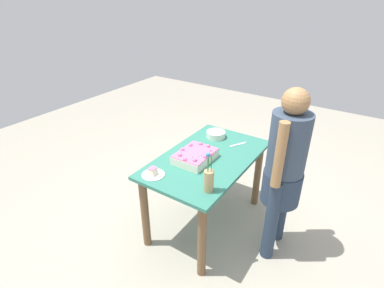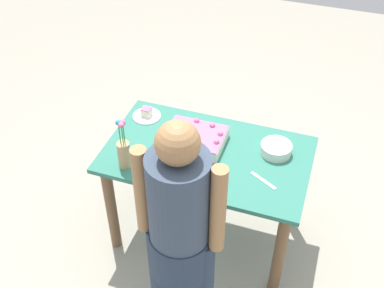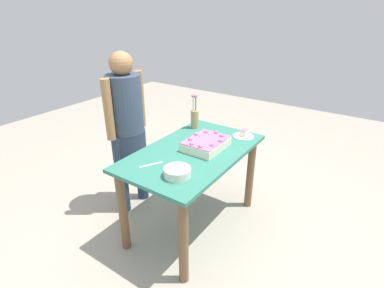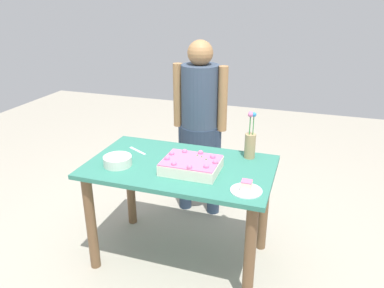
{
  "view_description": "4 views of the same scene",
  "coord_description": "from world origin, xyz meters",
  "px_view_note": "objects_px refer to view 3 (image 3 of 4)",
  "views": [
    {
      "loc": [
        2.0,
        1.17,
        2.11
      ],
      "look_at": [
        0.08,
        -0.11,
        0.89
      ],
      "focal_mm": 28.0,
      "sensor_mm": 36.0,
      "label": 1
    },
    {
      "loc": [
        -0.62,
        2.08,
        2.69
      ],
      "look_at": [
        0.08,
        0.04,
        0.83
      ],
      "focal_mm": 45.0,
      "sensor_mm": 36.0,
      "label": 2
    },
    {
      "loc": [
        -1.8,
        -1.22,
        1.83
      ],
      "look_at": [
        0.01,
        0.01,
        0.8
      ],
      "focal_mm": 28.0,
      "sensor_mm": 36.0,
      "label": 3
    },
    {
      "loc": [
        0.79,
        -2.12,
        1.82
      ],
      "look_at": [
        0.08,
        0.03,
        0.9
      ],
      "focal_mm": 35.0,
      "sensor_mm": 36.0,
      "label": 4
    }
  ],
  "objects_px": {
    "sheet_cake": "(206,143)",
    "serving_plate_with_slice": "(243,135)",
    "person_standing": "(127,124)",
    "cake_knife": "(151,165)",
    "fruit_bowl": "(177,172)",
    "flower_vase": "(195,117)"
  },
  "relations": [
    {
      "from": "sheet_cake",
      "to": "cake_knife",
      "type": "distance_m",
      "value": 0.51
    },
    {
      "from": "sheet_cake",
      "to": "flower_vase",
      "type": "relative_size",
      "value": 1.08
    },
    {
      "from": "serving_plate_with_slice",
      "to": "flower_vase",
      "type": "relative_size",
      "value": 0.56
    },
    {
      "from": "serving_plate_with_slice",
      "to": "cake_knife",
      "type": "xyz_separation_m",
      "value": [
        -0.86,
        0.34,
        -0.02
      ]
    },
    {
      "from": "sheet_cake",
      "to": "serving_plate_with_slice",
      "type": "height_order",
      "value": "sheet_cake"
    },
    {
      "from": "cake_knife",
      "to": "fruit_bowl",
      "type": "distance_m",
      "value": 0.26
    },
    {
      "from": "sheet_cake",
      "to": "person_standing",
      "type": "distance_m",
      "value": 0.75
    },
    {
      "from": "sheet_cake",
      "to": "fruit_bowl",
      "type": "height_order",
      "value": "sheet_cake"
    },
    {
      "from": "cake_knife",
      "to": "flower_vase",
      "type": "height_order",
      "value": "flower_vase"
    },
    {
      "from": "sheet_cake",
      "to": "serving_plate_with_slice",
      "type": "relative_size",
      "value": 1.94
    },
    {
      "from": "serving_plate_with_slice",
      "to": "fruit_bowl",
      "type": "relative_size",
      "value": 0.99
    },
    {
      "from": "serving_plate_with_slice",
      "to": "fruit_bowl",
      "type": "height_order",
      "value": "serving_plate_with_slice"
    },
    {
      "from": "sheet_cake",
      "to": "cake_knife",
      "type": "height_order",
      "value": "sheet_cake"
    },
    {
      "from": "flower_vase",
      "to": "person_standing",
      "type": "height_order",
      "value": "person_standing"
    },
    {
      "from": "sheet_cake",
      "to": "flower_vase",
      "type": "distance_m",
      "value": 0.46
    },
    {
      "from": "person_standing",
      "to": "serving_plate_with_slice",
      "type": "bearing_deg",
      "value": 32.25
    },
    {
      "from": "sheet_cake",
      "to": "flower_vase",
      "type": "xyz_separation_m",
      "value": [
        0.32,
        0.33,
        0.07
      ]
    },
    {
      "from": "flower_vase",
      "to": "person_standing",
      "type": "distance_m",
      "value": 0.63
    },
    {
      "from": "cake_knife",
      "to": "fruit_bowl",
      "type": "xyz_separation_m",
      "value": [
        -0.02,
        -0.26,
        0.03
      ]
    },
    {
      "from": "cake_knife",
      "to": "serving_plate_with_slice",
      "type": "bearing_deg",
      "value": -172.59
    },
    {
      "from": "flower_vase",
      "to": "sheet_cake",
      "type": "bearing_deg",
      "value": -134.22
    },
    {
      "from": "flower_vase",
      "to": "person_standing",
      "type": "bearing_deg",
      "value": 140.48
    }
  ]
}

